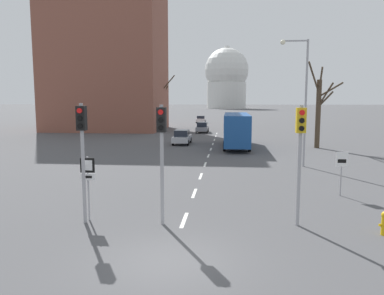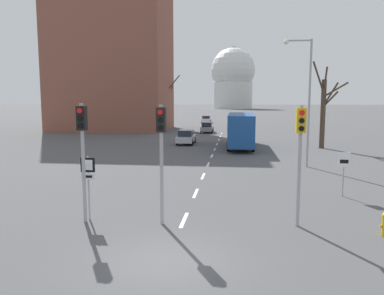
{
  "view_description": "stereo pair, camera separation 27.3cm",
  "coord_description": "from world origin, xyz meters",
  "px_view_note": "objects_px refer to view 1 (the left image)",
  "views": [
    {
      "loc": [
        1.79,
        -10.81,
        4.92
      ],
      "look_at": [
        0.27,
        4.52,
        2.96
      ],
      "focal_mm": 35.0,
      "sensor_mm": 36.0,
      "label": 1
    },
    {
      "loc": [
        2.07,
        -10.78,
        4.92
      ],
      "look_at": [
        0.27,
        4.52,
        2.96
      ],
      "focal_mm": 35.0,
      "sensor_mm": 36.0,
      "label": 2
    }
  ],
  "objects_px": {
    "city_bus": "(237,128)",
    "sedan_near_left": "(202,127)",
    "traffic_signal_centre_tall": "(162,142)",
    "speed_limit_sign": "(342,166)",
    "route_sign_post": "(88,177)",
    "sedan_mid_centre": "(182,137)",
    "sedan_near_right": "(201,119)",
    "traffic_signal_near_right": "(300,142)",
    "traffic_signal_near_left": "(82,140)",
    "street_lamp_right": "(302,91)"
  },
  "relations": [
    {
      "from": "city_bus",
      "to": "sedan_near_left",
      "type": "bearing_deg",
      "value": 105.51
    },
    {
      "from": "city_bus",
      "to": "traffic_signal_centre_tall",
      "type": "bearing_deg",
      "value": -97.71
    },
    {
      "from": "speed_limit_sign",
      "to": "sedan_near_left",
      "type": "distance_m",
      "value": 38.26
    },
    {
      "from": "route_sign_post",
      "to": "city_bus",
      "type": "xyz_separation_m",
      "value": [
        6.47,
        24.73,
        0.24
      ]
    },
    {
      "from": "traffic_signal_centre_tall",
      "to": "sedan_mid_centre",
      "type": "relative_size",
      "value": 1.07
    },
    {
      "from": "traffic_signal_centre_tall",
      "to": "sedan_near_left",
      "type": "distance_m",
      "value": 42.38
    },
    {
      "from": "sedan_near_right",
      "to": "traffic_signal_near_right",
      "type": "bearing_deg",
      "value": -82.43
    },
    {
      "from": "traffic_signal_near_right",
      "to": "traffic_signal_near_left",
      "type": "bearing_deg",
      "value": -176.83
    },
    {
      "from": "traffic_signal_near_right",
      "to": "route_sign_post",
      "type": "relative_size",
      "value": 1.79
    },
    {
      "from": "street_lamp_right",
      "to": "traffic_signal_near_left",
      "type": "bearing_deg",
      "value": -128.02
    },
    {
      "from": "speed_limit_sign",
      "to": "city_bus",
      "type": "height_order",
      "value": "city_bus"
    },
    {
      "from": "route_sign_post",
      "to": "sedan_near_left",
      "type": "height_order",
      "value": "route_sign_post"
    },
    {
      "from": "traffic_signal_centre_tall",
      "to": "sedan_near_right",
      "type": "relative_size",
      "value": 1.17
    },
    {
      "from": "route_sign_post",
      "to": "sedan_near_right",
      "type": "relative_size",
      "value": 0.65
    },
    {
      "from": "sedan_mid_centre",
      "to": "traffic_signal_near_right",
      "type": "bearing_deg",
      "value": -73.43
    },
    {
      "from": "route_sign_post",
      "to": "speed_limit_sign",
      "type": "height_order",
      "value": "route_sign_post"
    },
    {
      "from": "sedan_near_left",
      "to": "speed_limit_sign",
      "type": "bearing_deg",
      "value": -75.14
    },
    {
      "from": "sedan_near_right",
      "to": "city_bus",
      "type": "bearing_deg",
      "value": -80.68
    },
    {
      "from": "traffic_signal_centre_tall",
      "to": "sedan_near_right",
      "type": "distance_m",
      "value": 66.94
    },
    {
      "from": "traffic_signal_centre_tall",
      "to": "route_sign_post",
      "type": "height_order",
      "value": "traffic_signal_centre_tall"
    },
    {
      "from": "traffic_signal_near_right",
      "to": "city_bus",
      "type": "distance_m",
      "value": 24.67
    },
    {
      "from": "sedan_near_left",
      "to": "route_sign_post",
      "type": "bearing_deg",
      "value": -92.25
    },
    {
      "from": "route_sign_post",
      "to": "sedan_mid_centre",
      "type": "relative_size",
      "value": 0.59
    },
    {
      "from": "sedan_near_right",
      "to": "city_bus",
      "type": "height_order",
      "value": "city_bus"
    },
    {
      "from": "street_lamp_right",
      "to": "traffic_signal_near_right",
      "type": "bearing_deg",
      "value": -100.43
    },
    {
      "from": "traffic_signal_centre_tall",
      "to": "street_lamp_right",
      "type": "xyz_separation_m",
      "value": [
        7.83,
        13.95,
        2.26
      ]
    },
    {
      "from": "traffic_signal_near_left",
      "to": "sedan_near_left",
      "type": "xyz_separation_m",
      "value": [
        1.71,
        42.38,
        -2.54
      ]
    },
    {
      "from": "traffic_signal_near_left",
      "to": "traffic_signal_centre_tall",
      "type": "xyz_separation_m",
      "value": [
        3.16,
        0.1,
        -0.03
      ]
    },
    {
      "from": "traffic_signal_near_right",
      "to": "sedan_mid_centre",
      "type": "distance_m",
      "value": 28.02
    },
    {
      "from": "traffic_signal_near_right",
      "to": "city_bus",
      "type": "xyz_separation_m",
      "value": [
        -1.95,
        24.56,
        -1.26
      ]
    },
    {
      "from": "speed_limit_sign",
      "to": "sedan_mid_centre",
      "type": "xyz_separation_m",
      "value": [
        -11.0,
        21.82,
        -0.78
      ]
    },
    {
      "from": "traffic_signal_centre_tall",
      "to": "street_lamp_right",
      "type": "distance_m",
      "value": 16.15
    },
    {
      "from": "route_sign_post",
      "to": "sedan_near_right",
      "type": "height_order",
      "value": "route_sign_post"
    },
    {
      "from": "speed_limit_sign",
      "to": "sedan_near_right",
      "type": "xyz_separation_m",
      "value": [
        -11.87,
        61.5,
        -0.81
      ]
    },
    {
      "from": "speed_limit_sign",
      "to": "street_lamp_right",
      "type": "height_order",
      "value": "street_lamp_right"
    },
    {
      "from": "traffic_signal_near_right",
      "to": "speed_limit_sign",
      "type": "bearing_deg",
      "value": 58.38
    },
    {
      "from": "traffic_signal_near_left",
      "to": "traffic_signal_near_right",
      "type": "distance_m",
      "value": 8.5
    },
    {
      "from": "traffic_signal_centre_tall",
      "to": "speed_limit_sign",
      "type": "distance_m",
      "value": 10.06
    },
    {
      "from": "street_lamp_right",
      "to": "sedan_near_right",
      "type": "distance_m",
      "value": 54.27
    },
    {
      "from": "traffic_signal_near_left",
      "to": "street_lamp_right",
      "type": "xyz_separation_m",
      "value": [
        10.98,
        14.04,
        2.22
      ]
    },
    {
      "from": "traffic_signal_centre_tall",
      "to": "speed_limit_sign",
      "type": "relative_size",
      "value": 2.02
    },
    {
      "from": "traffic_signal_near_right",
      "to": "speed_limit_sign",
      "type": "relative_size",
      "value": 2.02
    },
    {
      "from": "speed_limit_sign",
      "to": "sedan_near_left",
      "type": "bearing_deg",
      "value": 104.86
    },
    {
      "from": "sedan_near_left",
      "to": "sedan_mid_centre",
      "type": "xyz_separation_m",
      "value": [
        -1.19,
        -15.16,
        -0.01
      ]
    },
    {
      "from": "traffic_signal_near_left",
      "to": "street_lamp_right",
      "type": "height_order",
      "value": "street_lamp_right"
    },
    {
      "from": "sedan_near_left",
      "to": "city_bus",
      "type": "height_order",
      "value": "city_bus"
    },
    {
      "from": "sedan_near_right",
      "to": "sedan_mid_centre",
      "type": "height_order",
      "value": "sedan_mid_centre"
    },
    {
      "from": "traffic_signal_near_right",
      "to": "speed_limit_sign",
      "type": "xyz_separation_m",
      "value": [
        3.04,
        4.94,
        -1.72
      ]
    },
    {
      "from": "route_sign_post",
      "to": "city_bus",
      "type": "height_order",
      "value": "city_bus"
    },
    {
      "from": "traffic_signal_centre_tall",
      "to": "sedan_near_right",
      "type": "bearing_deg",
      "value": 93.0
    }
  ]
}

